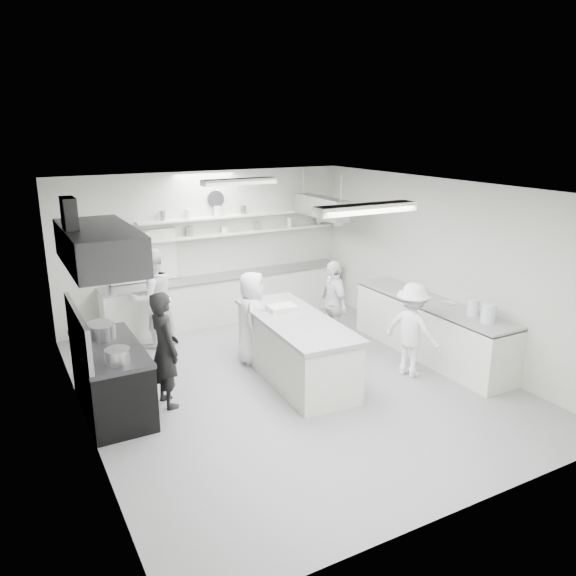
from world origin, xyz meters
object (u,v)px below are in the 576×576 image
cook_back (152,298)px  cook_stove (165,350)px  back_counter (228,298)px  prep_island (295,349)px  right_counter (431,329)px  stove (112,381)px

cook_back → cook_stove: bearing=65.4°
cook_stove → cook_back: cook_back is taller
back_counter → prep_island: bearing=-92.5°
prep_island → cook_stove: cook_stove is taller
right_counter → cook_stove: bearing=174.8°
prep_island → cook_stove: (-2.05, 0.08, 0.37)m
stove → cook_back: size_ratio=1.00×
prep_island → cook_stove: bearing=-179.1°
right_counter → cook_stove: size_ratio=1.96×
back_counter → prep_island: (-0.14, -3.06, 0.01)m
right_counter → prep_island: bearing=172.3°
back_counter → cook_back: cook_back is taller
right_counter → cook_stove: cook_stove is taller
back_counter → cook_back: 1.91m
right_counter → stove: bearing=173.5°
prep_island → cook_back: size_ratio=1.42×
stove → back_counter: 4.03m
back_counter → prep_island: size_ratio=1.97×
cook_stove → cook_back: size_ratio=0.94×
back_counter → right_counter: right_counter is taller
stove → cook_stove: 0.84m
stove → right_counter: (5.25, -0.60, 0.02)m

